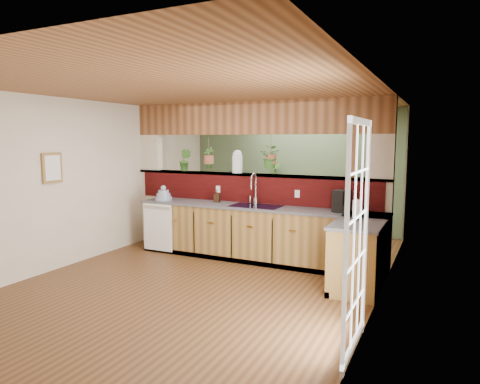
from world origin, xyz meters
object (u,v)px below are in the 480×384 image
at_px(faucet, 254,187).
at_px(paper_towel, 357,210).
at_px(soap_dispenser, 217,196).
at_px(coffee_maker, 342,202).
at_px(dish_stack, 164,195).
at_px(shelving_console, 254,206).
at_px(glass_jar, 237,161).

bearing_deg(faucet, paper_towel, -19.23).
xyz_separation_m(soap_dispenser, coffee_maker, (2.14, -0.05, 0.04)).
relative_size(dish_stack, shelving_console, 0.22).
xyz_separation_m(faucet, shelving_console, (-0.95, 2.12, -0.68)).
bearing_deg(shelving_console, glass_jar, -95.76).
bearing_deg(faucet, glass_jar, 152.02).
xyz_separation_m(dish_stack, paper_towel, (3.43, -0.38, 0.05)).
bearing_deg(coffee_maker, glass_jar, -174.06).
bearing_deg(dish_stack, shelving_console, 73.39).
relative_size(faucet, soap_dispenser, 2.47).
distance_m(faucet, paper_towel, 1.89).
relative_size(soap_dispenser, shelving_console, 0.16).
relative_size(paper_towel, glass_jar, 0.71).
bearing_deg(faucet, dish_stack, -171.71).
xyz_separation_m(dish_stack, soap_dispenser, (0.97, 0.19, 0.02)).
relative_size(faucet, shelving_console, 0.39).
bearing_deg(soap_dispenser, faucet, 4.43).
distance_m(faucet, soap_dispenser, 0.70).
relative_size(dish_stack, glass_jar, 0.75).
bearing_deg(soap_dispenser, paper_towel, -13.03).
height_order(soap_dispenser, glass_jar, glass_jar).
bearing_deg(shelving_console, coffee_maker, -63.94).
relative_size(paper_towel, shelving_console, 0.21).
distance_m(faucet, glass_jar, 0.63).
bearing_deg(coffee_maker, faucet, -168.28).
bearing_deg(coffee_maker, paper_towel, -42.44).
relative_size(coffee_maker, shelving_console, 0.24).
bearing_deg(paper_towel, coffee_maker, 121.65).
bearing_deg(paper_towel, soap_dispenser, 166.97).
distance_m(paper_towel, glass_jar, 2.43).
bearing_deg(coffee_maker, dish_stack, -161.64).
xyz_separation_m(faucet, paper_towel, (1.78, -0.62, -0.15)).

